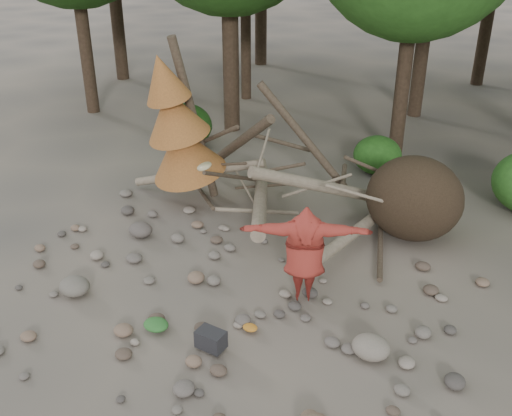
% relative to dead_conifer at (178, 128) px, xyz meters
% --- Properties ---
extents(ground, '(120.00, 120.00, 0.00)m').
position_rel_dead_conifer_xyz_m(ground, '(3.12, -3.37, -2.11)').
color(ground, '#514C44').
rests_on(ground, ground).
extents(deadfall_pile, '(8.55, 5.24, 3.30)m').
position_rel_dead_conifer_xyz_m(deadfall_pile, '(5.13, 0.87, -1.16)').
color(deadfall_pile, '#332619').
rests_on(deadfall_pile, ground).
extents(dead_conifer, '(2.06, 2.16, 4.35)m').
position_rel_dead_conifer_xyz_m(dead_conifer, '(0.00, 0.00, 0.00)').
color(dead_conifer, '#4C3F30').
rests_on(dead_conifer, ground).
extents(bush_left, '(1.80, 1.80, 1.44)m').
position_rel_dead_conifer_xyz_m(bush_left, '(-2.38, 3.83, -1.39)').
color(bush_left, '#1E4C14').
rests_on(bush_left, ground).
extents(bush_mid, '(1.40, 1.40, 1.12)m').
position_rel_dead_conifer_xyz_m(bush_mid, '(3.92, 4.43, -1.55)').
color(bush_mid, '#29601C').
rests_on(bush_mid, ground).
extents(frisbee_thrower, '(3.62, 1.54, 2.36)m').
position_rel_dead_conifer_xyz_m(frisbee_thrower, '(4.45, -2.57, -1.05)').
color(frisbee_thrower, maroon).
rests_on(frisbee_thrower, ground).
extents(backpack, '(0.51, 0.36, 0.32)m').
position_rel_dead_conifer_xyz_m(backpack, '(3.60, -4.62, -1.95)').
color(backpack, black).
rests_on(backpack, ground).
extents(cloth_green, '(0.47, 0.39, 0.18)m').
position_rel_dead_conifer_xyz_m(cloth_green, '(2.46, -4.62, -2.02)').
color(cloth_green, '#2A6729').
rests_on(cloth_green, ground).
extents(cloth_orange, '(0.27, 0.22, 0.10)m').
position_rel_dead_conifer_xyz_m(cloth_orange, '(3.98, -3.90, -2.06)').
color(cloth_orange, '#BD7520').
rests_on(cloth_orange, ground).
extents(boulder_front_left, '(0.62, 0.55, 0.37)m').
position_rel_dead_conifer_xyz_m(boulder_front_left, '(0.35, -4.39, -1.93)').
color(boulder_front_left, '#6B6559').
rests_on(boulder_front_left, ground).
extents(boulder_mid_right, '(0.65, 0.58, 0.39)m').
position_rel_dead_conifer_xyz_m(boulder_mid_right, '(6.09, -3.56, -1.92)').
color(boulder_mid_right, gray).
rests_on(boulder_mid_right, ground).
extents(boulder_mid_left, '(0.57, 0.51, 0.34)m').
position_rel_dead_conifer_xyz_m(boulder_mid_left, '(0.06, -1.88, -1.94)').
color(boulder_mid_left, '#574F49').
rests_on(boulder_mid_left, ground).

